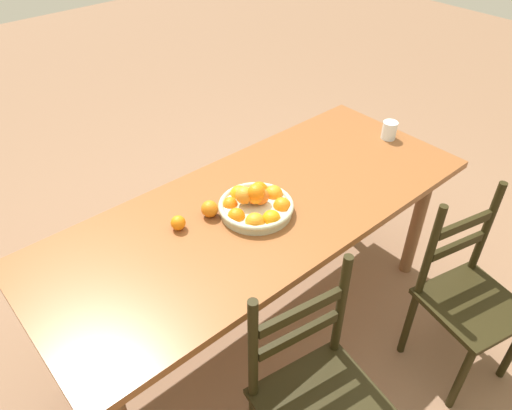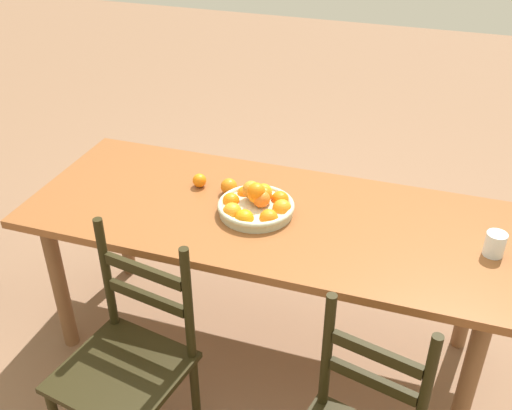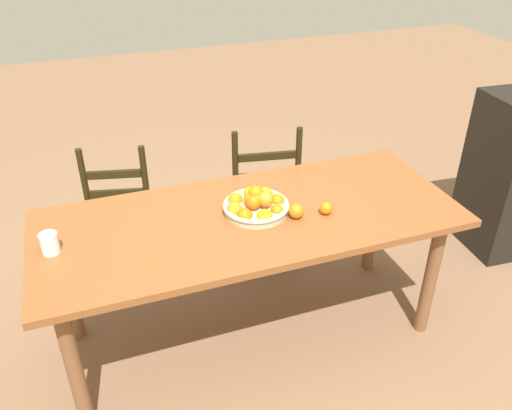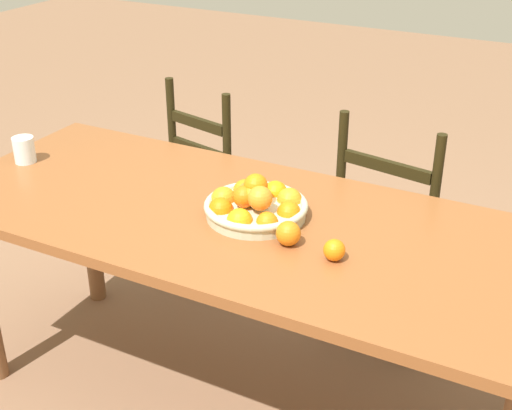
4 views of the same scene
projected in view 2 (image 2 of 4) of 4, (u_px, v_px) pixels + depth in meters
ground_plane at (265, 342)px, 2.95m from camera, size 12.00×12.00×0.00m
dining_table at (266, 230)px, 2.59m from camera, size 2.07×0.84×0.78m
chair_near_window at (129, 364)px, 2.24m from camera, size 0.50×0.50×0.96m
fruit_bowl at (257, 204)px, 2.51m from camera, size 0.33×0.33×0.15m
orange_loose_0 at (229, 186)px, 2.65m from camera, size 0.07×0.07×0.07m
orange_loose_1 at (199, 180)px, 2.70m from camera, size 0.06×0.06×0.06m
drinking_glass at (495, 244)px, 2.26m from camera, size 0.08×0.08×0.10m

